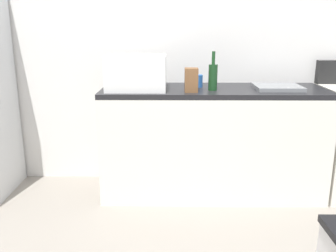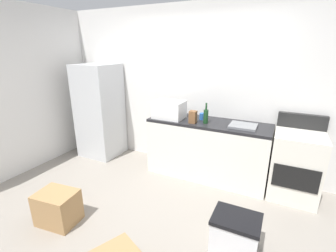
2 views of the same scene
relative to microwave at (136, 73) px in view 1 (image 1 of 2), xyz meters
name	(u,v)px [view 1 (image 1 of 2)]	position (x,y,z in m)	size (l,w,h in m)	color
wall_back	(176,36)	(0.31, 0.43, 0.26)	(5.00, 0.10, 2.60)	silver
kitchen_counter	(212,141)	(0.61, 0.08, -0.59)	(1.80, 0.60, 0.90)	silver
microwave	(136,73)	(0.00, 0.00, 0.00)	(0.46, 0.34, 0.27)	white
sink_basin	(277,87)	(1.12, 0.05, -0.12)	(0.36, 0.32, 0.03)	slate
wine_bottle	(213,76)	(0.60, -0.01, -0.03)	(0.07, 0.07, 0.30)	#193F1E
coffee_mug	(198,81)	(0.49, 0.14, -0.09)	(0.08, 0.08, 0.10)	#2659A5
knife_block	(191,80)	(0.42, -0.08, -0.05)	(0.10, 0.10, 0.18)	brown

